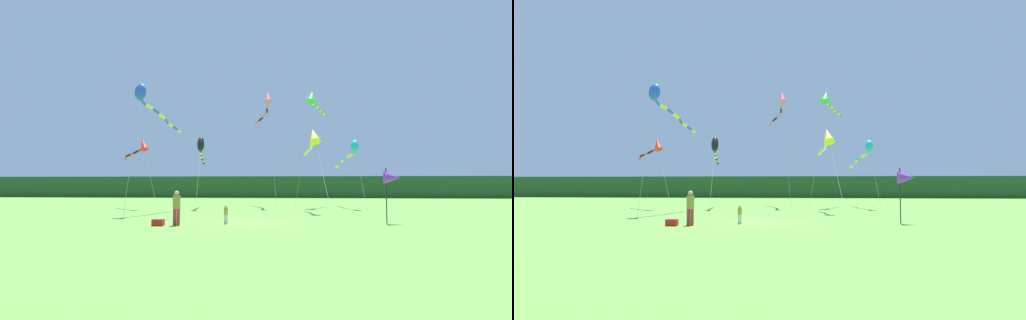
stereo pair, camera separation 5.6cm
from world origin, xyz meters
The scene contains 13 objects.
ground_plane centered at (0.00, 0.00, 0.00)m, with size 120.00×120.00×0.00m, color #5B9338.
distant_treeline centered at (0.00, 45.00, 1.79)m, with size 108.00×2.12×3.58m, color #234C23.
person_adult centered at (-3.59, -1.71, 1.02)m, with size 0.40×0.40×1.83m.
person_child centered at (-1.12, -0.60, 0.59)m, with size 0.23×0.23×1.06m.
cooler_box centered at (-4.49, -2.01, 0.17)m, with size 0.59×0.41×0.35m, color red.
banner_flag_pole centered at (8.15, 0.37, 2.53)m, with size 0.90×0.70×3.11m.
kite_yellow centered at (4.26, 8.55, 5.83)m, with size 1.62×8.01×6.75m.
kite_red centered at (-10.89, 12.21, 5.63)m, with size 4.98×4.87×6.46m.
kite_rainbow centered at (0.18, 16.01, 10.13)m, with size 2.79×9.98×11.15m.
kite_cyan centered at (8.07, 14.26, 5.31)m, with size 1.63×8.52×6.26m.
kite_black centered at (-5.50, 12.56, 5.54)m, with size 1.23×8.04×6.58m.
kite_green centered at (4.69, 16.58, 10.65)m, with size 3.67×7.26×11.46m.
kite_blue centered at (-8.06, 5.78, 8.42)m, with size 1.84×7.95×9.48m.
Camera 1 is at (2.40, -22.69, 2.15)m, focal length 28.15 mm.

